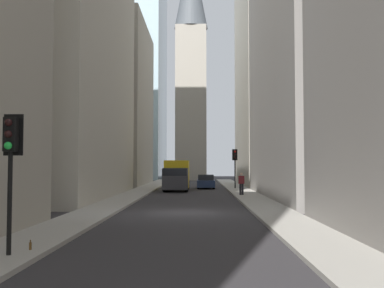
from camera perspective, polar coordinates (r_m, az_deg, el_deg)
The scene contains 13 objects.
ground_plane at distance 22.48m, azimuth -0.95°, elevation -9.03°, with size 135.00×135.00×0.00m, color #302D30.
sidewalk_right at distance 23.07m, azimuth -12.32°, elevation -8.64°, with size 90.00×2.20×0.14m, color #A8A399.
sidewalk_left at distance 22.77m, azimuth 10.58°, elevation -8.73°, with size 90.00×2.20×0.14m, color #A8A399.
building_left_far at distance 52.50m, azimuth 11.94°, elevation 9.28°, with size 16.60×10.00×26.63m.
building_right_far at distance 53.14m, azimuth -11.40°, elevation 5.06°, with size 15.25×10.00×19.21m.
glass_tower_distant at distance 80.80m, azimuth -8.98°, elevation 17.07°, with size 17.76×14.00×59.50m, color #9EB7C1.
church_spire at distance 70.22m, azimuth -0.13°, elevation 11.65°, with size 5.30×5.30×38.03m.
delivery_truck at distance 40.91m, azimuth -2.03°, elevation -4.12°, with size 6.46×2.25×2.84m.
sedan_navy at distance 44.64m, azimuth 1.83°, elevation -5.03°, with size 4.30×1.78×1.42m.
traffic_light_foreground at distance 12.23m, azimuth -22.84°, elevation -0.83°, with size 0.43×0.52×3.67m.
traffic_light_midblock at distance 42.85m, azimuth 5.70°, elevation -2.04°, with size 0.43×0.52×3.84m.
pedestrian at distance 33.53m, azimuth 6.54°, elevation -5.09°, with size 0.26×0.44×1.71m.
discarded_bottle at distance 12.94m, azimuth -20.57°, elevation -12.47°, with size 0.07×0.07×0.27m.
Camera 1 is at (-22.33, -0.75, 2.48)m, focal length 40.39 mm.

